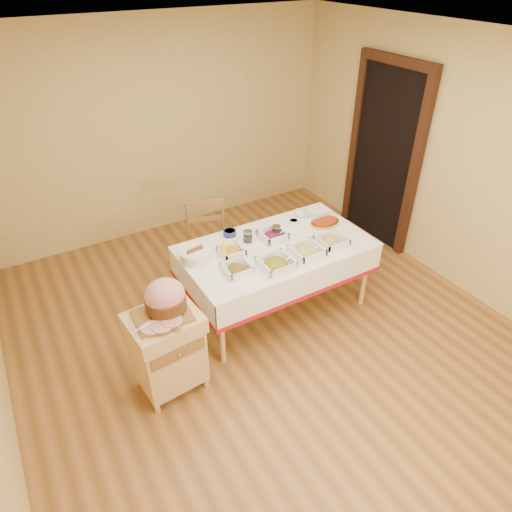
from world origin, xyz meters
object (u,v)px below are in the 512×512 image
at_px(butcher_cart, 167,348).
at_px(dining_chair, 209,246).
at_px(ham_on_board, 165,300).
at_px(bread_basket, 195,255).
at_px(plate_stack, 318,212).
at_px(dining_table, 276,259).
at_px(preserve_jar_right, 276,232).
at_px(preserve_jar_left, 248,237).
at_px(mustard_bottle, 224,250).
at_px(brass_platter, 325,222).

height_order(butcher_cart, dining_chair, dining_chair).
relative_size(dining_chair, ham_on_board, 2.16).
height_order(bread_basket, plate_stack, bread_basket).
height_order(dining_table, butcher_cart, butcher_cart).
xyz_separation_m(butcher_cart, preserve_jar_right, (1.41, 0.58, 0.37)).
xyz_separation_m(preserve_jar_left, bread_basket, (-0.57, -0.04, -0.00)).
bearing_deg(mustard_bottle, dining_table, -8.22).
relative_size(dining_table, mustard_bottle, 10.30).
xyz_separation_m(butcher_cart, bread_basket, (0.55, 0.60, 0.37)).
bearing_deg(dining_table, bread_basket, 167.91).
bearing_deg(preserve_jar_right, plate_stack, 12.07).
xyz_separation_m(mustard_bottle, plate_stack, (1.23, 0.20, -0.04)).
height_order(preserve_jar_left, plate_stack, preserve_jar_left).
bearing_deg(butcher_cart, brass_platter, 14.99).
relative_size(dining_chair, brass_platter, 3.03).
height_order(dining_table, brass_platter, brass_platter).
height_order(dining_table, plate_stack, plate_stack).
height_order(ham_on_board, brass_platter, ham_on_board).
bearing_deg(brass_platter, plate_stack, 76.37).
bearing_deg(preserve_jar_right, dining_table, -122.21).
bearing_deg(brass_platter, dining_table, -171.71).
bearing_deg(dining_table, plate_stack, 21.63).
distance_m(dining_chair, preserve_jar_right, 0.80).
xyz_separation_m(dining_table, preserve_jar_right, (0.09, 0.15, 0.21)).
bearing_deg(dining_table, preserve_jar_left, 134.76).
relative_size(bread_basket, plate_stack, 1.25).
height_order(ham_on_board, preserve_jar_right, ham_on_board).
distance_m(butcher_cart, preserve_jar_left, 1.34).
relative_size(preserve_jar_left, brass_platter, 0.37).
relative_size(ham_on_board, plate_stack, 2.03).
relative_size(dining_chair, mustard_bottle, 5.48).
bearing_deg(preserve_jar_left, dining_chair, 112.47).
bearing_deg(brass_platter, mustard_bottle, -178.99).
relative_size(dining_chair, plate_stack, 4.38).
bearing_deg(bread_basket, preserve_jar_right, -1.07).
height_order(dining_table, mustard_bottle, mustard_bottle).
distance_m(dining_table, brass_platter, 0.69).
bearing_deg(ham_on_board, dining_chair, 51.36).
relative_size(preserve_jar_left, bread_basket, 0.42).
xyz_separation_m(dining_chair, ham_on_board, (-0.87, -1.09, 0.40)).
xyz_separation_m(dining_table, bread_basket, (-0.77, 0.17, 0.21)).
height_order(ham_on_board, preserve_jar_left, ham_on_board).
bearing_deg(preserve_jar_right, ham_on_board, -158.20).
relative_size(butcher_cart, bread_basket, 2.80).
distance_m(dining_chair, ham_on_board, 1.45).
relative_size(butcher_cart, ham_on_board, 1.73).
bearing_deg(butcher_cart, bread_basket, 47.48).
bearing_deg(mustard_bottle, butcher_cart, -147.45).
distance_m(butcher_cart, brass_platter, 2.08).
distance_m(mustard_bottle, bread_basket, 0.27).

